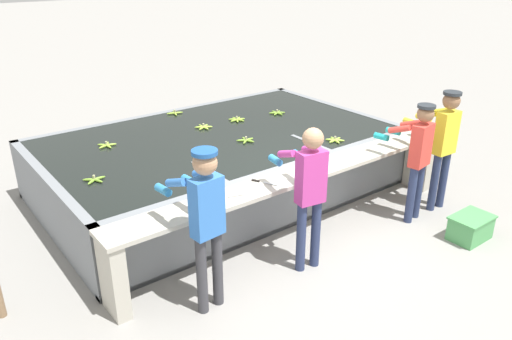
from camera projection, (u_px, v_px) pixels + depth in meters
name	position (u px, v px, depth m)	size (l,w,h in m)	color
ground_plane	(310.00, 243.00, 6.37)	(80.00, 80.00, 0.00)	gray
wash_tank	(220.00, 162.00, 7.69)	(5.18, 3.22, 0.90)	gray
work_ledge	(300.00, 191.00, 6.27)	(5.18, 0.45, 0.90)	#B7B2A3
worker_0	(205.00, 215.00, 4.81)	(0.45, 0.74, 1.75)	#38383D
worker_1	(309.00, 186.00, 5.50)	(0.48, 0.74, 1.72)	navy
worker_2	(418.00, 152.00, 6.58)	(0.48, 0.74, 1.64)	navy
worker_3	(443.00, 139.00, 6.87)	(0.43, 0.73, 1.72)	navy
banana_bunch_floating_0	(94.00, 179.00, 5.96)	(0.27, 0.28, 0.08)	#75A333
banana_bunch_floating_1	(277.00, 113.00, 8.49)	(0.26, 0.28, 0.08)	#75A333
banana_bunch_floating_2	(107.00, 145.00, 7.04)	(0.28, 0.27, 0.08)	#93BC3D
banana_bunch_floating_3	(175.00, 113.00, 8.48)	(0.28, 0.28, 0.08)	#93BC3D
banana_bunch_floating_4	(237.00, 120.00, 8.14)	(0.28, 0.28, 0.08)	#8CB738
banana_bunch_floating_5	(204.00, 127.00, 7.79)	(0.26, 0.28, 0.08)	#9EC642
banana_bunch_floating_6	(246.00, 140.00, 7.23)	(0.27, 0.28, 0.08)	#75A333
banana_bunch_floating_7	(335.00, 140.00, 7.24)	(0.28, 0.28, 0.08)	#9EC642
knife_0	(261.00, 182.00, 5.92)	(0.18, 0.33, 0.02)	silver
knife_1	(225.00, 197.00, 5.55)	(0.34, 0.13, 0.02)	silver
crate	(470.00, 227.00, 6.40)	(0.55, 0.39, 0.32)	#4C9E56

